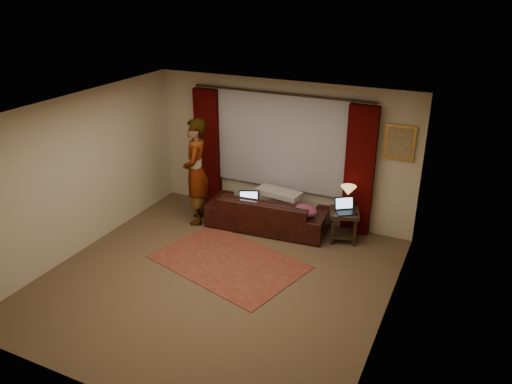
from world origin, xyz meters
TOP-DOWN VIEW (x-y plane):
  - floor at (0.00, 0.00)m, footprint 5.00×5.00m
  - ceiling at (0.00, 0.00)m, footprint 5.00×5.00m
  - wall_back at (0.00, 2.50)m, footprint 5.00×0.02m
  - wall_front at (0.00, -2.50)m, footprint 5.00×0.02m
  - wall_left at (-2.50, 0.00)m, footprint 0.02×5.00m
  - wall_right at (2.50, 0.00)m, footprint 0.02×5.00m
  - sheer_curtain at (0.00, 2.44)m, footprint 2.50×0.05m
  - drape_left at (-1.50, 2.39)m, footprint 0.50×0.14m
  - drape_right at (1.50, 2.39)m, footprint 0.50×0.14m
  - curtain_rod at (0.00, 2.39)m, footprint 0.04×0.04m
  - picture_frame at (2.10, 2.47)m, footprint 0.50×0.04m
  - sofa at (0.01, 1.89)m, footprint 2.25×1.13m
  - throw_blanket at (0.14, 2.08)m, footprint 0.86×0.44m
  - clothing_pile at (0.75, 1.78)m, footprint 0.53×0.46m
  - laptop_sofa at (-0.28, 1.69)m, footprint 0.48×0.50m
  - area_rug at (-0.07, 0.52)m, footprint 2.64×2.09m
  - end_table at (1.39, 2.02)m, footprint 0.61×0.61m
  - tiffany_lamp at (1.40, 2.12)m, footprint 0.34×0.34m
  - laptop_table at (1.43, 1.96)m, footprint 0.48×0.49m
  - person at (-1.29, 1.59)m, footprint 0.77×0.77m

SIDE VIEW (x-z plane):
  - floor at x=0.00m, z-range -0.01..0.00m
  - area_rug at x=-0.07m, z-range 0.00..0.01m
  - end_table at x=1.39m, z-range 0.00..0.56m
  - sofa at x=0.01m, z-range 0.00..0.88m
  - clothing_pile at x=0.75m, z-range 0.44..0.63m
  - laptop_sofa at x=-0.28m, z-range 0.44..0.70m
  - laptop_table at x=1.43m, z-range 0.56..0.80m
  - tiffany_lamp at x=1.40m, z-range 0.56..0.99m
  - throw_blanket at x=0.14m, z-range 0.84..0.93m
  - person at x=-1.29m, z-range 0.00..1.98m
  - drape_left at x=-1.50m, z-range 0.03..2.33m
  - drape_right at x=1.50m, z-range 0.03..2.33m
  - wall_back at x=0.00m, z-range 0.00..2.60m
  - wall_front at x=0.00m, z-range 0.00..2.60m
  - wall_left at x=-2.50m, z-range 0.00..2.60m
  - wall_right at x=2.50m, z-range 0.00..2.60m
  - sheer_curtain at x=0.00m, z-range 0.60..2.40m
  - picture_frame at x=2.10m, z-range 1.45..2.05m
  - curtain_rod at x=0.00m, z-range 0.68..4.08m
  - ceiling at x=0.00m, z-range 2.59..2.61m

